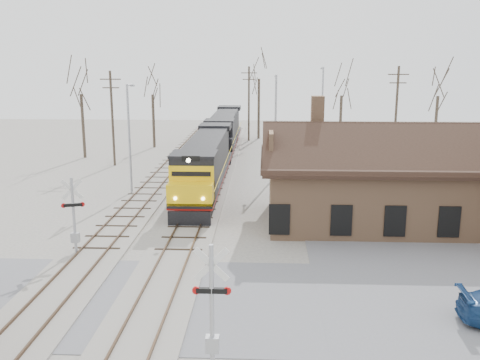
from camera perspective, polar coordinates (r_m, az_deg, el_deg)
The scene contains 20 objects.
ground at distance 23.99m, azimuth -8.92°, elevation -12.56°, with size 140.00×140.00×0.00m, color #A9A499.
road at distance 23.98m, azimuth -8.92°, elevation -12.53°, with size 60.00×9.00×0.03m, color slate.
track_main at distance 37.88m, azimuth -4.43°, elevation -2.78°, with size 3.40×90.00×0.24m.
track_siding at distance 38.69m, azimuth -11.07°, elevation -2.66°, with size 3.40×90.00×0.24m.
depot at distance 34.90m, azimuth 14.80°, elevation -0.56°, with size 15.20×9.31×7.90m.
locomotive_lead at distance 41.65m, azimuth -3.74°, elevation 1.74°, with size 2.89×19.33×4.29m.
locomotive_trailing at distance 60.93m, azimuth -1.69°, elevation 5.27°, with size 2.89×19.33×4.06m.
crossbuck_near at distance 17.98m, azimuth -3.00°, elevation -14.12°, with size 1.28×0.34×4.47m.
crossbuck_far at distance 29.54m, azimuth -17.29°, elevation -4.00°, with size 1.17×0.43×4.22m.
streetlight_a at distance 41.50m, azimuth -11.70°, elevation 4.93°, with size 0.25×2.04×8.40m.
streetlight_b at distance 46.60m, azimuth 3.81°, elevation 6.33°, with size 0.25×2.04×8.92m.
streetlight_c at distance 54.88m, azimuth 8.73°, elevation 7.47°, with size 0.25×2.04×9.46m.
utility_pole_a at distance 53.26m, azimuth -13.46°, elevation 6.59°, with size 2.00×0.24×9.14m.
utility_pole_b at distance 68.17m, azimuth 0.95°, elevation 8.29°, with size 2.00×0.24×9.32m.
utility_pole_c at distance 54.52m, azimuth 16.30°, elevation 6.80°, with size 2.00×0.24×9.57m.
tree_a at distance 58.22m, azimuth -16.67°, elevation 9.85°, with size 4.45×4.45×10.91m.
tree_b at distance 63.55m, azimuth -9.34°, elevation 9.89°, with size 4.12×4.12×10.10m.
tree_c at distance 69.90m, azimuth 2.04°, elevation 11.79°, with size 5.17×5.17×12.66m.
tree_d at distance 62.51m, azimuth 10.82°, elevation 9.76°, with size 4.11×4.11×10.06m.
tree_e at distance 59.82m, azimuth 20.44°, elevation 9.40°, with size 4.30×4.30×10.54m.
Camera 1 is at (4.63, -21.21, 10.20)m, focal length 40.00 mm.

